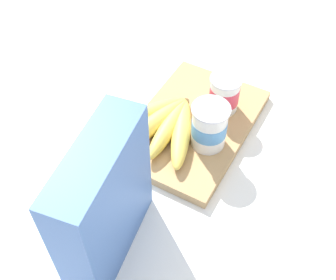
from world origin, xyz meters
The scene contains 6 objects.
ground_plane centered at (0.00, 0.00, 0.00)m, with size 2.40×2.40×0.00m, color white.
cutting_board centered at (0.00, 0.00, 0.01)m, with size 0.33×0.22×0.02m, color tan.
cereal_box centered at (0.30, 0.00, 0.12)m, with size 0.21×0.07×0.25m, color #4770B7.
yogurt_cup_front centered at (-0.07, 0.04, 0.06)m, with size 0.07×0.07×0.08m.
yogurt_cup_back centered at (0.04, 0.05, 0.07)m, with size 0.07×0.07×0.10m.
banana_bunch centered at (0.05, -0.04, 0.04)m, with size 0.20×0.19×0.04m.
Camera 1 is at (0.56, 0.26, 0.68)m, focal length 46.39 mm.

